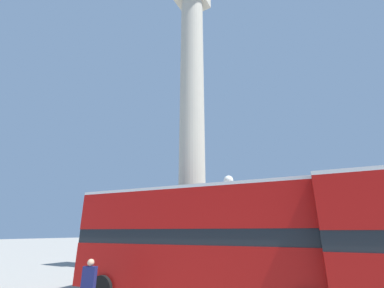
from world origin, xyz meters
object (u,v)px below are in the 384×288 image
Objects in this scene: bus_b at (202,238)px; street_lamp at (230,218)px; monument_column at (192,156)px; pedestrian_near_lamp at (88,284)px; equestrian_statue at (138,242)px.

bus_b is 2.03× the size of street_lamp.
monument_column is 13.66× the size of pedestrian_near_lamp.
pedestrian_near_lamp is (-2.63, -3.05, -1.40)m from bus_b.
bus_b is 4.27m from pedestrian_near_lamp.
pedestrian_near_lamp is at bearing -136.31° from bus_b.
pedestrian_near_lamp is (-2.97, -5.35, -2.22)m from street_lamp.
bus_b is 2.46m from street_lamp.
street_lamp is 3.03× the size of pedestrian_near_lamp.
monument_column is at bearing -99.78° from pedestrian_near_lamp.
equestrian_statue is at bearing -70.22° from pedestrian_near_lamp.
equestrian_statue reaches higher than pedestrian_near_lamp.
street_lamp is 6.51m from pedestrian_near_lamp.
equestrian_statue reaches higher than bus_b.
monument_column is 8.41m from bus_b.
equestrian_statue is 3.45× the size of pedestrian_near_lamp.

